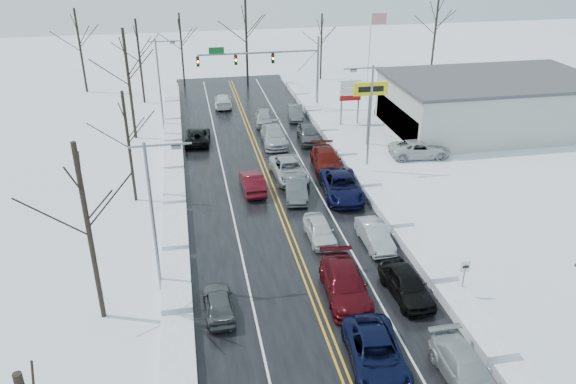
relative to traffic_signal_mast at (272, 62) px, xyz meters
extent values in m
plane|color=white|center=(-3.45, -27.99, -5.48)|extent=(160.00, 160.00, 0.00)
cube|color=black|center=(-3.45, -25.99, -5.47)|extent=(14.00, 84.00, 0.01)
cube|color=white|center=(-11.05, -25.99, -5.48)|extent=(1.67, 72.00, 0.66)
cube|color=white|center=(4.15, -25.99, -5.48)|extent=(1.67, 72.00, 0.66)
cylinder|color=slate|center=(5.05, 0.01, -1.48)|extent=(0.24, 0.24, 8.00)
cylinder|color=slate|center=(-1.45, 0.01, 1.02)|extent=(13.00, 0.18, 0.18)
cylinder|color=slate|center=(3.85, 0.01, -0.08)|extent=(2.33, 0.10, 2.33)
cube|color=#0C591E|center=(-5.95, 0.01, 1.42)|extent=(1.60, 0.08, 0.70)
cube|color=black|center=(0.05, 0.01, 0.37)|extent=(0.32, 0.25, 1.05)
sphere|color=#3F0705|center=(0.05, -0.15, 0.67)|extent=(0.20, 0.20, 0.20)
sphere|color=orange|center=(0.05, -0.15, 0.37)|extent=(0.22, 0.22, 0.22)
sphere|color=black|center=(0.05, -0.15, 0.07)|extent=(0.20, 0.20, 0.20)
cube|color=black|center=(-3.95, 0.01, 0.37)|extent=(0.32, 0.25, 1.05)
sphere|color=#3F0705|center=(-3.95, -0.15, 0.67)|extent=(0.20, 0.20, 0.20)
sphere|color=orange|center=(-3.95, -0.15, 0.37)|extent=(0.22, 0.22, 0.22)
sphere|color=black|center=(-3.95, -0.15, 0.07)|extent=(0.20, 0.20, 0.20)
cube|color=black|center=(-7.95, 0.01, 0.37)|extent=(0.32, 0.25, 1.05)
sphere|color=#3F0705|center=(-7.95, -0.15, 0.67)|extent=(0.20, 0.20, 0.20)
sphere|color=orange|center=(-7.95, -0.15, 0.37)|extent=(0.22, 0.22, 0.22)
sphere|color=black|center=(-7.95, -0.15, 0.07)|extent=(0.20, 0.20, 0.20)
cylinder|color=slate|center=(7.05, -11.99, -2.68)|extent=(0.20, 0.20, 5.60)
cube|color=yellow|center=(7.05, -11.99, -0.08)|extent=(3.20, 0.30, 1.20)
cube|color=black|center=(7.05, -12.16, -0.08)|extent=(2.40, 0.04, 0.50)
cylinder|color=slate|center=(6.15, -5.99, -3.48)|extent=(0.16, 0.16, 4.00)
cylinder|color=slate|center=(7.95, -5.99, -3.48)|extent=(0.16, 0.16, 4.00)
cube|color=white|center=(7.05, -5.99, -1.18)|extent=(2.20, 0.22, 0.70)
cube|color=white|center=(7.05, -5.99, -1.98)|extent=(2.20, 0.22, 0.70)
cube|color=#9E0C0C|center=(7.05, -5.99, -2.68)|extent=(2.20, 0.22, 0.50)
cylinder|color=slate|center=(4.75, -35.99, -4.38)|extent=(0.08, 0.08, 2.20)
cube|color=white|center=(4.75, -35.99, -3.48)|extent=(0.55, 0.05, 0.70)
cube|color=black|center=(4.75, -36.03, -3.48)|extent=(0.35, 0.02, 0.15)
cylinder|color=silver|center=(11.55, 2.01, -0.48)|extent=(0.14, 0.14, 10.00)
cube|color=#AEAEA9|center=(20.55, -9.99, -2.98)|extent=(20.00, 12.00, 5.00)
cube|color=#262628|center=(10.60, -9.99, -3.88)|extent=(0.10, 11.00, 2.80)
cube|color=#3F3F42|center=(20.55, -9.99, -0.33)|extent=(20.40, 12.40, 0.30)
cylinder|color=slate|center=(5.05, -17.99, -0.98)|extent=(0.18, 0.18, 9.00)
cylinder|color=slate|center=(4.25, -17.99, 3.32)|extent=(3.20, 0.12, 0.12)
cube|color=slate|center=(3.45, -17.99, 3.17)|extent=(0.50, 0.25, 0.18)
cylinder|color=slate|center=(-11.95, -31.99, -0.98)|extent=(0.18, 0.18, 9.00)
cylinder|color=slate|center=(-11.15, -31.99, 3.32)|extent=(3.20, 0.12, 0.12)
cube|color=slate|center=(-10.35, -31.99, 3.17)|extent=(0.50, 0.25, 0.18)
cylinder|color=slate|center=(-11.95, -3.99, -0.98)|extent=(0.18, 0.18, 9.00)
cylinder|color=slate|center=(-11.15, -3.99, 3.32)|extent=(3.20, 0.12, 0.12)
cube|color=slate|center=(-10.35, -3.99, 3.17)|extent=(0.50, 0.25, 0.18)
cylinder|color=#2D231C|center=(-14.95, -33.99, -0.48)|extent=(0.27, 0.27, 10.00)
cylinder|color=#2D231C|center=(-13.95, -19.99, -1.23)|extent=(0.23, 0.23, 8.50)
cylinder|color=#2D231C|center=(-14.65, -5.99, -0.23)|extent=(0.28, 0.28, 10.50)
cylinder|color=#2D231C|center=(-14.25, 6.01, -0.73)|extent=(0.25, 0.25, 9.50)
cylinder|color=#2D231C|center=(-21.45, 12.01, -0.48)|extent=(0.27, 0.27, 10.00)
cylinder|color=#2D231C|center=(-9.45, 13.01, -0.98)|extent=(0.24, 0.24, 9.00)
cylinder|color=#2D231C|center=(-1.45, 11.01, 0.02)|extent=(0.29, 0.29, 11.00)
cylinder|color=#2D231C|center=(8.55, 12.51, -1.23)|extent=(0.23, 0.23, 8.50)
cylinder|color=#2D231C|center=(24.55, 13.01, -0.23)|extent=(0.28, 0.28, 10.50)
imported|color=black|center=(-1.83, -40.40, -5.48)|extent=(3.04, 5.70, 1.52)
imported|color=#470910|center=(-1.72, -34.72, -5.48)|extent=(2.66, 5.81, 1.65)
imported|color=silver|center=(-1.60, -28.31, -5.48)|extent=(1.69, 4.11, 1.40)
imported|color=#444749|center=(-1.88, -21.75, -5.48)|extent=(2.23, 4.79, 1.52)
imported|color=#AEB0B6|center=(-1.71, -18.23, -5.48)|extent=(2.73, 5.65, 1.55)
imported|color=#A9ABB1|center=(-1.61, -10.17, -5.48)|extent=(2.50, 5.65, 1.61)
imported|color=#A3A6AB|center=(-1.70, -4.37, -5.48)|extent=(2.26, 4.52, 1.48)
imported|color=#9E9FA5|center=(1.89, -42.09, -5.48)|extent=(2.05, 4.90, 1.41)
imported|color=black|center=(1.69, -35.33, -5.48)|extent=(2.15, 4.80, 1.60)
imported|color=#A4A7AC|center=(1.77, -29.66, -5.48)|extent=(1.54, 4.31, 1.42)
imported|color=black|center=(1.61, -22.27, -5.48)|extent=(3.34, 6.32, 1.69)
imported|color=#520E0A|center=(1.77, -17.01, -5.48)|extent=(2.81, 5.85, 1.64)
imported|color=#464A4C|center=(1.72, -10.21, -5.48)|extent=(2.20, 4.75, 1.58)
imported|color=#474A4C|center=(1.89, -3.25, -5.48)|extent=(2.04, 4.40, 1.40)
imported|color=#4F0A12|center=(-5.00, -20.05, -5.48)|extent=(1.71, 4.63, 1.51)
imported|color=black|center=(-8.74, -8.57, -5.48)|extent=(2.70, 5.06, 1.35)
imported|color=white|center=(-5.32, 2.73, -5.48)|extent=(2.26, 4.89, 1.39)
imported|color=#444649|center=(-8.81, -34.89, -5.48)|extent=(1.66, 3.93, 1.33)
imported|color=#BDBDBF|center=(10.67, -15.91, -5.48)|extent=(5.66, 2.99, 1.52)
imported|color=silver|center=(13.56, -11.81, -5.48)|extent=(2.28, 5.07, 1.44)
imported|color=black|center=(11.56, -5.69, -5.48)|extent=(2.03, 5.00, 1.70)
camera|label=1|loc=(-9.79, -59.70, 13.72)|focal=35.00mm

